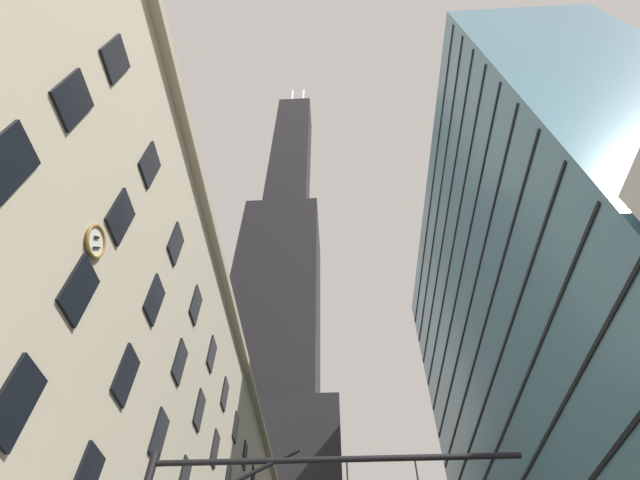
# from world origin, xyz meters

# --- Properties ---
(dark_skyscraper) EXTENTS (29.30, 29.30, 217.56)m
(dark_skyscraper) POSITION_xyz_m (-16.92, 76.62, 64.31)
(dark_skyscraper) COLOR black
(dark_skyscraper) RESTS_ON ground
(glass_office_midrise) EXTENTS (15.37, 47.83, 55.52)m
(glass_office_midrise) POSITION_xyz_m (18.63, 29.13, 27.76)
(glass_office_midrise) COLOR teal
(glass_office_midrise) RESTS_ON ground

